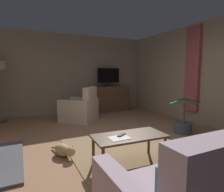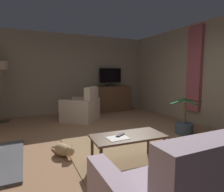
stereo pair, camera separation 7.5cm
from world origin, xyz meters
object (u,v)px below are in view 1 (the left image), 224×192
(coffee_table, at_px, (129,138))
(cat, at_px, (64,150))
(tv_remote, at_px, (122,135))
(folded_newspaper, at_px, (119,138))
(tv_cabinet, at_px, (108,99))
(armchair_angled_to_table, at_px, (80,110))
(potted_plant_tall_palm_by_window, at_px, (183,126))
(television, at_px, (109,77))

(coffee_table, bearing_deg, cat, 139.33)
(tv_remote, xyz_separation_m, cat, (-0.72, 0.69, -0.36))
(folded_newspaper, distance_m, cat, 1.06)
(coffee_table, distance_m, tv_remote, 0.14)
(tv_cabinet, bearing_deg, folded_newspaper, -112.63)
(coffee_table, distance_m, armchair_angled_to_table, 2.98)
(cat, bearing_deg, tv_remote, -44.01)
(folded_newspaper, xyz_separation_m, potted_plant_tall_palm_by_window, (2.14, 0.83, -0.29))
(armchair_angled_to_table, height_order, cat, armchair_angled_to_table)
(television, bearing_deg, cat, -126.03)
(tv_cabinet, xyz_separation_m, potted_plant_tall_palm_by_window, (0.48, -3.15, -0.27))
(tv_remote, bearing_deg, television, 36.80)
(tv_cabinet, height_order, armchair_angled_to_table, armchair_angled_to_table)
(potted_plant_tall_palm_by_window, xyz_separation_m, cat, (-2.78, -0.06, -0.06))
(television, height_order, folded_newspaper, television)
(coffee_table, distance_m, folded_newspaper, 0.21)
(potted_plant_tall_palm_by_window, relative_size, cat, 1.32)
(tv_remote, xyz_separation_m, folded_newspaper, (-0.08, -0.07, -0.01))
(folded_newspaper, relative_size, cat, 0.46)
(potted_plant_tall_palm_by_window, bearing_deg, armchair_angled_to_table, 129.73)
(tv_cabinet, xyz_separation_m, armchair_angled_to_table, (-1.34, -0.95, -0.11))
(tv_cabinet, bearing_deg, coffee_table, -110.41)
(television, distance_m, coffee_table, 4.23)
(tv_remote, relative_size, potted_plant_tall_palm_by_window, 0.20)
(tv_cabinet, height_order, cat, tv_cabinet)
(cat, bearing_deg, coffee_table, -40.67)
(tv_cabinet, bearing_deg, tv_remote, -112.05)
(tv_cabinet, relative_size, cat, 2.43)
(television, distance_m, armchair_angled_to_table, 1.87)
(tv_remote, height_order, potted_plant_tall_palm_by_window, potted_plant_tall_palm_by_window)
(coffee_table, bearing_deg, potted_plant_tall_palm_by_window, 21.85)
(folded_newspaper, bearing_deg, tv_cabinet, 66.67)
(coffee_table, bearing_deg, tv_remote, 167.80)
(tv_cabinet, distance_m, potted_plant_tall_palm_by_window, 3.20)
(tv_cabinet, relative_size, potted_plant_tall_palm_by_window, 1.83)
(tv_cabinet, distance_m, cat, 3.96)
(folded_newspaper, relative_size, armchair_angled_to_table, 0.24)
(armchair_angled_to_table, relative_size, cat, 1.92)
(coffee_table, height_order, potted_plant_tall_palm_by_window, potted_plant_tall_palm_by_window)
(coffee_table, relative_size, armchair_angled_to_table, 0.90)
(tv_cabinet, relative_size, folded_newspaper, 5.29)
(television, relative_size, coffee_table, 0.75)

